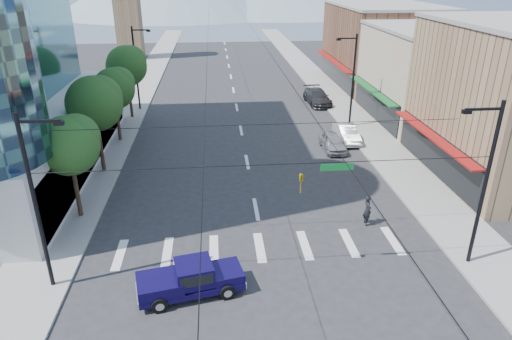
# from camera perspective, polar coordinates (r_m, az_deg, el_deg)

# --- Properties ---
(ground) EXTENTS (160.00, 160.00, 0.00)m
(ground) POSITION_cam_1_polar(r_m,az_deg,el_deg) (25.07, 1.29, -11.53)
(ground) COLOR #28282B
(ground) RESTS_ON ground
(sidewalk_left) EXTENTS (4.00, 120.00, 0.15)m
(sidewalk_left) POSITION_cam_1_polar(r_m,az_deg,el_deg) (62.72, -14.11, 9.92)
(sidewalk_left) COLOR gray
(sidewalk_left) RESTS_ON ground
(sidewalk_right) EXTENTS (4.00, 120.00, 0.15)m
(sidewalk_right) POSITION_cam_1_polar(r_m,az_deg,el_deg) (63.64, 8.12, 10.60)
(sidewalk_right) COLOR gray
(sidewalk_right) RESTS_ON ground
(shop_mid) EXTENTS (12.00, 14.00, 9.00)m
(shop_mid) POSITION_cam_1_polar(r_m,az_deg,el_deg) (50.63, 21.56, 10.89)
(shop_mid) COLOR tan
(shop_mid) RESTS_ON ground
(shop_far) EXTENTS (12.00, 18.00, 10.00)m
(shop_far) POSITION_cam_1_polar(r_m,az_deg,el_deg) (65.01, 15.50, 14.70)
(shop_far) COLOR brown
(shop_far) RESTS_ON ground
(tree_near) EXTENTS (3.65, 3.64, 6.71)m
(tree_near) POSITION_cam_1_polar(r_m,az_deg,el_deg) (29.35, -22.11, 3.14)
(tree_near) COLOR black
(tree_near) RESTS_ON ground
(tree_midnear) EXTENTS (4.09, 4.09, 7.52)m
(tree_midnear) POSITION_cam_1_polar(r_m,az_deg,el_deg) (35.61, -19.33, 8.05)
(tree_midnear) COLOR black
(tree_midnear) RESTS_ON ground
(tree_midfar) EXTENTS (3.65, 3.64, 6.71)m
(tree_midfar) POSITION_cam_1_polar(r_m,az_deg,el_deg) (42.37, -17.16, 9.89)
(tree_midfar) COLOR black
(tree_midfar) RESTS_ON ground
(tree_far) EXTENTS (4.09, 4.09, 7.52)m
(tree_far) POSITION_cam_1_polar(r_m,az_deg,el_deg) (48.97, -15.73, 12.57)
(tree_far) COLOR black
(tree_far) RESTS_ON ground
(signal_rig) EXTENTS (21.80, 0.20, 9.00)m
(signal_rig) POSITION_cam_1_polar(r_m,az_deg,el_deg) (21.83, 2.20, -3.07)
(signal_rig) COLOR black
(signal_rig) RESTS_ON ground
(lamp_pole_nw) EXTENTS (2.00, 0.25, 9.00)m
(lamp_pole_nw) POSITION_cam_1_polar(r_m,az_deg,el_deg) (51.84, -14.68, 12.54)
(lamp_pole_nw) COLOR black
(lamp_pole_nw) RESTS_ON ground
(lamp_pole_ne) EXTENTS (2.00, 0.25, 9.00)m
(lamp_pole_ne) POSITION_cam_1_polar(r_m,az_deg,el_deg) (45.28, 11.90, 11.22)
(lamp_pole_ne) COLOR black
(lamp_pole_ne) RESTS_ON ground
(pickup_truck) EXTENTS (5.38, 2.81, 1.74)m
(pickup_truck) POSITION_cam_1_polar(r_m,az_deg,el_deg) (22.71, -8.24, -13.28)
(pickup_truck) COLOR #0E083B
(pickup_truck) RESTS_ON ground
(pedestrian) EXTENTS (0.51, 0.74, 1.97)m
(pedestrian) POSITION_cam_1_polar(r_m,az_deg,el_deg) (28.81, 13.76, -4.89)
(pedestrian) COLOR black
(pedestrian) RESTS_ON ground
(parked_car_near) EXTENTS (1.80, 4.30, 1.45)m
(parked_car_near) POSITION_cam_1_polar(r_m,az_deg,el_deg) (40.13, 9.55, 3.48)
(parked_car_near) COLOR #9E9EA2
(parked_car_near) RESTS_ON ground
(parked_car_mid) EXTENTS (1.65, 4.55, 1.49)m
(parked_car_mid) POSITION_cam_1_polar(r_m,az_deg,el_deg) (42.37, 11.28, 4.48)
(parked_car_mid) COLOR silver
(parked_car_mid) RESTS_ON ground
(parked_car_far) EXTENTS (2.67, 5.92, 1.68)m
(parked_car_far) POSITION_cam_1_polar(r_m,az_deg,el_deg) (53.97, 7.67, 9.05)
(parked_car_far) COLOR #2E2D30
(parked_car_far) RESTS_ON ground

